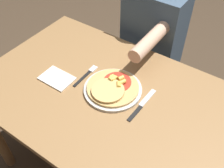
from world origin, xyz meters
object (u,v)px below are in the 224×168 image
Objects in this scene: pizza at (112,87)px; person_diner at (153,37)px; plate at (112,89)px; fork at (87,74)px; knife at (141,105)px; dining_table at (109,109)px.

pizza is 0.55m from person_diner.
plate is 0.16m from fork.
fork is (-0.16, 0.01, -0.00)m from plate.
knife is at bearing -3.11° from fork.
plate is at bearing 91.10° from pizza.
dining_table is at bearing -81.62° from pizza.
dining_table is 5.72× the size of knife.
dining_table is 0.19m from knife.
knife is at bearing -1.41° from plate.
plate is 1.56× the size of fork.
person_diner is at bearing 113.10° from knife.
plate is 1.12× the size of pizza.
pizza reaches higher than dining_table.
person_diner reaches higher than fork.
pizza is at bearing 98.38° from dining_table.
fork is (-0.16, 0.02, -0.02)m from pizza.
fork is at bearing 175.19° from plate.
plate is at bearing -82.55° from person_diner.
dining_table is at bearing -82.55° from person_diner.
pizza is 0.21× the size of person_diner.
knife is 0.19× the size of person_diner.
fork is (-0.17, 0.05, 0.11)m from dining_table.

